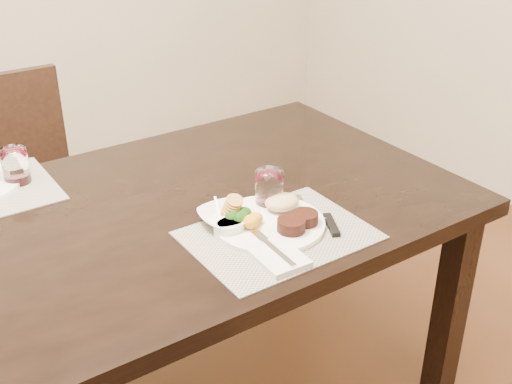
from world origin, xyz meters
TOP-DOWN VIEW (x-y plane):
  - dining_table at (0.00, 0.00)m, footprint 2.00×1.00m
  - chair_far at (0.00, 0.93)m, footprint 0.42×0.42m
  - placemat_near at (0.33, -0.29)m, footprint 0.46×0.34m
  - dinner_plate at (0.35, -0.24)m, footprint 0.30×0.30m
  - napkin_fork at (0.27, -0.35)m, footprint 0.12×0.20m
  - steak_knife at (0.47, -0.30)m, footprint 0.08×0.25m
  - cracker_bowl at (0.26, -0.16)m, footprint 0.16×0.16m
  - sauce_ramekin at (0.23, -0.21)m, footprint 0.09×0.13m
  - wine_glass_near at (0.40, -0.15)m, footprint 0.08×0.08m
  - wine_glass_far at (-0.14, 0.40)m, footprint 0.08×0.08m

SIDE VIEW (x-z plane):
  - chair_far at x=0.00m, z-range 0.05..0.95m
  - dining_table at x=0.00m, z-range 0.29..1.04m
  - placemat_near at x=0.33m, z-range 0.75..0.75m
  - steak_knife at x=0.47m, z-range 0.75..0.77m
  - napkin_fork at x=0.27m, z-range 0.75..0.77m
  - dinner_plate at x=0.35m, z-range 0.74..0.80m
  - sauce_ramekin at x=0.23m, z-range 0.74..0.81m
  - cracker_bowl at x=0.26m, z-range 0.74..0.81m
  - wine_glass_near at x=0.40m, z-range 0.75..0.86m
  - wine_glass_far at x=-0.14m, z-range 0.75..0.86m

